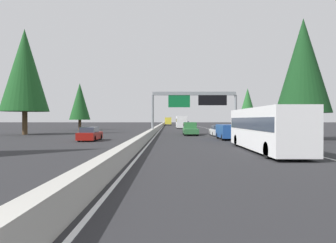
% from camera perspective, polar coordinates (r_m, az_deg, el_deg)
% --- Properties ---
extents(ground_plane, '(320.00, 320.00, 0.00)m').
position_cam_1_polar(ground_plane, '(61.45, -1.79, -1.71)').
color(ground_plane, '#262628').
extents(median_barrier, '(180.00, 0.56, 0.90)m').
position_cam_1_polar(median_barrier, '(81.43, -1.51, -0.86)').
color(median_barrier, '#ADAAA3').
rests_on(median_barrier, ground).
extents(shoulder_stripe_right, '(160.00, 0.16, 0.01)m').
position_cam_1_polar(shoulder_stripe_right, '(72.01, 7.69, -1.39)').
color(shoulder_stripe_right, silver).
rests_on(shoulder_stripe_right, ground).
extents(shoulder_stripe_median, '(160.00, 0.16, 0.01)m').
position_cam_1_polar(shoulder_stripe_median, '(71.43, -1.31, -1.40)').
color(shoulder_stripe_median, silver).
rests_on(shoulder_stripe_median, ground).
extents(sign_gantry_overhead, '(0.50, 12.68, 6.36)m').
position_cam_1_polar(sign_gantry_overhead, '(44.76, 5.20, 3.97)').
color(sign_gantry_overhead, gray).
rests_on(sign_gantry_overhead, ground).
extents(bus_distant_b, '(11.50, 2.55, 3.10)m').
position_cam_1_polar(bus_distant_b, '(22.69, 17.91, -1.08)').
color(bus_distant_b, white).
rests_on(bus_distant_b, ground).
extents(minivan_far_left, '(5.00, 1.95, 1.69)m').
position_cam_1_polar(minivan_far_left, '(34.82, 11.24, -1.80)').
color(minivan_far_left, '#1E4793').
rests_on(minivan_far_left, ground).
extents(sedan_distant_a, '(4.40, 1.80, 1.47)m').
position_cam_1_polar(sedan_distant_a, '(42.64, 9.39, -1.75)').
color(sedan_distant_a, white).
rests_on(sedan_distant_a, ground).
extents(sedan_far_center, '(4.40, 1.80, 1.47)m').
position_cam_1_polar(sedan_far_center, '(116.99, 3.61, -0.35)').
color(sedan_far_center, '#2D6B38').
rests_on(sedan_far_center, ground).
extents(pickup_mid_center, '(5.60, 2.00, 1.86)m').
position_cam_1_polar(pickup_mid_center, '(44.07, 4.22, -1.37)').
color(pickup_mid_center, '#2D6B38').
rests_on(pickup_mid_center, ground).
extents(sedan_mid_left, '(4.40, 1.80, 1.47)m').
position_cam_1_polar(sedan_mid_left, '(92.19, 2.28, -0.57)').
color(sedan_mid_left, silver).
rests_on(sedan_mid_left, ground).
extents(box_truck_near_center, '(8.50, 2.40, 2.95)m').
position_cam_1_polar(box_truck_near_center, '(113.58, 0.03, 0.09)').
color(box_truck_near_center, gold).
rests_on(box_truck_near_center, ground).
extents(bus_far_right, '(11.50, 2.55, 3.10)m').
position_cam_1_polar(bus_far_right, '(78.03, 2.52, 0.01)').
color(bus_far_right, white).
rests_on(bus_far_right, ground).
extents(oncoming_near, '(4.40, 1.80, 1.47)m').
position_cam_1_polar(oncoming_near, '(33.46, -14.58, -2.36)').
color(oncoming_near, maroon).
rests_on(oncoming_near, ground).
extents(conifer_right_near, '(6.06, 6.06, 13.77)m').
position_cam_1_polar(conifer_right_near, '(37.89, 24.25, 9.61)').
color(conifer_right_near, '#4C3823').
rests_on(conifer_right_near, ground).
extents(conifer_right_mid, '(4.06, 4.06, 9.23)m').
position_cam_1_polar(conifer_right_mid, '(69.60, 14.85, 3.14)').
color(conifer_right_mid, '#4C3823').
rests_on(conifer_right_mid, ground).
extents(conifer_left_near, '(6.95, 6.95, 15.80)m').
position_cam_1_polar(conifer_left_near, '(50.24, -25.54, 8.75)').
color(conifer_left_near, '#4C3823').
rests_on(conifer_left_near, ground).
extents(conifer_left_mid, '(4.39, 4.39, 9.97)m').
position_cam_1_polar(conifer_left_mid, '(66.69, -16.38, 3.65)').
color(conifer_left_mid, '#4C3823').
rests_on(conifer_left_mid, ground).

